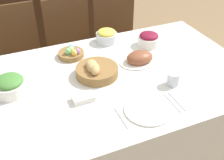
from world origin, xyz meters
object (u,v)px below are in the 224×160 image
(chair_far_center, at_px, (74,47))
(spoon, at_px, (177,101))
(chair_far_left, at_px, (19,58))
(beet_salad_bowl, at_px, (149,39))
(pineapple_bowl, at_px, (107,36))
(egg_basket, at_px, (71,53))
(sideboard, at_px, (67,9))
(ham_platter, at_px, (140,58))
(fork, at_px, (122,118))
(green_salad_bowl, at_px, (10,85))
(bread_basket, at_px, (96,70))
(knife, at_px, (172,103))
(butter_dish, at_px, (83,98))
(chair_far_right, at_px, (119,38))
(drinking_cup, at_px, (173,79))
(dinner_plate, at_px, (148,110))

(chair_far_center, xyz_separation_m, spoon, (0.23, -1.26, 0.25))
(chair_far_left, relative_size, beet_salad_bowl, 5.86)
(pineapple_bowl, bearing_deg, egg_basket, -160.59)
(sideboard, xyz_separation_m, egg_basket, (-0.37, -1.54, 0.31))
(sideboard, bearing_deg, ham_platter, -89.08)
(chair_far_center, relative_size, fork, 5.66)
(green_salad_bowl, distance_m, spoon, 0.93)
(bread_basket, height_order, fork, bread_basket)
(green_salad_bowl, distance_m, knife, 0.91)
(chair_far_center, height_order, sideboard, sideboard)
(beet_salad_bowl, relative_size, butter_dish, 1.33)
(bread_basket, relative_size, egg_basket, 1.49)
(chair_far_right, distance_m, drinking_cup, 1.16)
(knife, bearing_deg, chair_far_right, 78.40)
(dinner_plate, bearing_deg, beet_salad_bowl, 60.90)
(chair_far_left, xyz_separation_m, knife, (0.69, -1.26, 0.25))
(chair_far_center, bearing_deg, ham_platter, -80.56)
(spoon, relative_size, drinking_cup, 2.07)
(knife, bearing_deg, spoon, -0.26)
(drinking_cup, bearing_deg, fork, -159.92)
(drinking_cup, relative_size, butter_dish, 0.67)
(knife, height_order, spoon, same)
(spoon, xyz_separation_m, butter_dish, (-0.47, 0.21, 0.01))
(egg_basket, bearing_deg, sideboard, 76.60)
(chair_far_left, height_order, green_salad_bowl, chair_far_left)
(chair_far_center, relative_size, sideboard, 0.63)
(egg_basket, xyz_separation_m, spoon, (0.40, -0.69, -0.03))
(fork, bearing_deg, spoon, -0.26)
(dinner_plate, bearing_deg, chair_far_center, 92.27)
(chair_far_left, relative_size, knife, 5.66)
(chair_far_center, relative_size, drinking_cup, 11.70)
(chair_far_right, xyz_separation_m, butter_dish, (-0.69, -1.05, 0.27))
(fork, bearing_deg, chair_far_right, 65.92)
(drinking_cup, bearing_deg, egg_basket, 130.34)
(sideboard, relative_size, fork, 8.98)
(beet_salad_bowl, height_order, fork, beet_salad_bowl)
(chair_far_center, bearing_deg, pineapple_bowl, -79.78)
(drinking_cup, bearing_deg, bread_basket, 145.73)
(pineapple_bowl, distance_m, knife, 0.80)
(sideboard, xyz_separation_m, drinking_cup, (0.09, -2.08, 0.32))
(fork, relative_size, spoon, 1.00)
(sideboard, bearing_deg, knife, -90.01)
(chair_far_center, bearing_deg, knife, -87.26)
(chair_far_left, height_order, dinner_plate, chair_far_left)
(chair_far_left, xyz_separation_m, ham_platter, (0.72, -0.82, 0.28))
(ham_platter, bearing_deg, chair_far_right, 74.68)
(green_salad_bowl, bearing_deg, egg_basket, 30.17)
(spoon, height_order, butter_dish, butter_dish)
(sideboard, relative_size, dinner_plate, 5.83)
(pineapple_bowl, bearing_deg, green_salad_bowl, -154.06)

